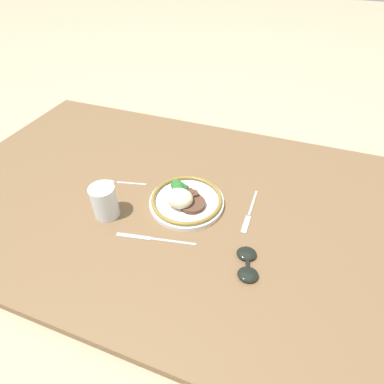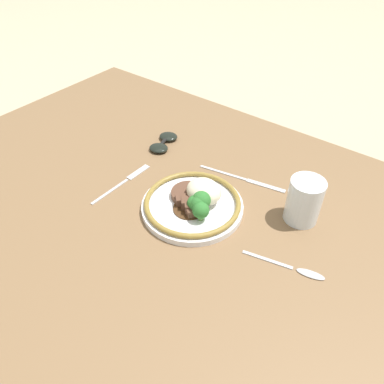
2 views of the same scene
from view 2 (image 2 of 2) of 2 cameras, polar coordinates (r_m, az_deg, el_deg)
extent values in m
plane|color=tan|center=(0.85, 1.70, -5.99)|extent=(8.00, 8.00, 0.00)
cube|color=brown|center=(0.84, 1.72, -5.24)|extent=(1.56, 0.94, 0.03)
cylinder|color=white|center=(0.85, 0.06, -2.22)|extent=(0.23, 0.23, 0.01)
torus|color=olive|center=(0.84, 0.06, -1.56)|extent=(0.22, 0.22, 0.01)
ellipsoid|color=beige|center=(0.84, 1.82, 0.10)|extent=(0.08, 0.07, 0.05)
cylinder|color=brown|center=(0.86, -0.57, -0.28)|extent=(0.08, 0.08, 0.01)
cylinder|color=#472D19|center=(0.83, -0.57, -2.65)|extent=(0.07, 0.07, 0.00)
cube|color=brown|center=(0.83, -0.89, -1.90)|extent=(0.04, 0.04, 0.03)
cube|color=brown|center=(0.84, -1.71, -1.37)|extent=(0.03, 0.03, 0.02)
cube|color=brown|center=(0.81, -0.11, -3.15)|extent=(0.03, 0.03, 0.02)
cube|color=brown|center=(0.82, -0.22, -2.39)|extent=(0.04, 0.04, 0.03)
cylinder|color=#5B8E47|center=(0.81, 1.26, -3.79)|extent=(0.01, 0.01, 0.01)
sphere|color=#2D702D|center=(0.79, 1.28, -2.75)|extent=(0.04, 0.04, 0.04)
cylinder|color=#5B8E47|center=(0.82, 1.41, -2.52)|extent=(0.01, 0.01, 0.02)
sphere|color=#2D702D|center=(0.81, 1.44, -1.27)|extent=(0.04, 0.04, 0.04)
cylinder|color=#5B8E47|center=(0.81, 0.81, -3.17)|extent=(0.01, 0.01, 0.01)
sphere|color=#2D702D|center=(0.80, 0.82, -2.04)|extent=(0.04, 0.04, 0.04)
cylinder|color=#5B8E47|center=(0.82, 0.24, -2.90)|extent=(0.01, 0.01, 0.01)
sphere|color=#2D702D|center=(0.81, 0.25, -1.88)|extent=(0.03, 0.03, 0.03)
cylinder|color=#5B8E47|center=(0.82, 1.08, -2.66)|extent=(0.01, 0.01, 0.02)
sphere|color=#2D702D|center=(0.81, 1.10, -1.63)|extent=(0.03, 0.03, 0.03)
cylinder|color=yellow|center=(0.84, 16.59, -1.76)|extent=(0.07, 0.07, 0.08)
cylinder|color=silver|center=(0.83, 16.71, -1.28)|extent=(0.07, 0.07, 0.10)
cube|color=#B7B7BC|center=(0.92, -12.37, 0.09)|extent=(0.01, 0.12, 0.00)
cube|color=#B7B7BC|center=(0.97, -8.18, 3.02)|extent=(0.02, 0.07, 0.00)
cube|color=#B7B7BC|center=(0.96, 4.91, 2.89)|extent=(0.13, 0.03, 0.00)
cube|color=#B7B7BC|center=(0.93, 11.19, 0.94)|extent=(0.10, 0.03, 0.00)
cube|color=#B7B7BC|center=(0.77, 11.40, -10.09)|extent=(0.10, 0.03, 0.00)
ellipsoid|color=#B7B7BC|center=(0.77, 17.62, -11.84)|extent=(0.06, 0.03, 0.01)
ellipsoid|color=black|center=(1.04, -5.11, 6.68)|extent=(0.06, 0.06, 0.02)
ellipsoid|color=black|center=(1.08, -3.62, 8.42)|extent=(0.06, 0.06, 0.02)
cube|color=black|center=(1.06, -4.35, 7.68)|extent=(0.02, 0.03, 0.00)
camera|label=1|loc=(1.28, 11.59, 43.05)|focal=28.00mm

